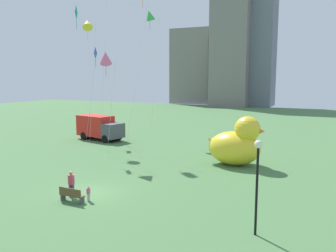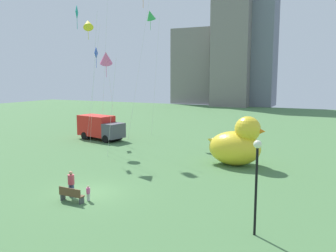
# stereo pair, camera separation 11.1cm
# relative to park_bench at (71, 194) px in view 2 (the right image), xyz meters

# --- Properties ---
(ground_plane) EXTENTS (140.00, 140.00, 0.00)m
(ground_plane) POSITION_rel_park_bench_xyz_m (-0.09, 1.85, -0.47)
(ground_plane) COLOR #497543
(park_bench) EXTENTS (1.63, 0.49, 0.90)m
(park_bench) POSITION_rel_park_bench_xyz_m (0.00, 0.00, 0.00)
(park_bench) COLOR brown
(park_bench) RESTS_ON ground
(person_adult) EXTENTS (0.40, 0.40, 1.65)m
(person_adult) POSITION_rel_park_bench_xyz_m (-0.62, 0.76, 0.43)
(person_adult) COLOR #38476B
(person_adult) RESTS_ON ground
(person_child) EXTENTS (0.23, 0.23, 0.95)m
(person_child) POSITION_rel_park_bench_xyz_m (0.80, 0.61, 0.05)
(person_child) COLOR silver
(person_child) RESTS_ON ground
(giant_inflatable_duck) EXTENTS (5.08, 3.26, 4.21)m
(giant_inflatable_duck) POSITION_rel_park_bench_xyz_m (6.59, 13.08, 1.32)
(giant_inflatable_duck) COLOR yellow
(giant_inflatable_duck) RESTS_ON ground
(lamppost) EXTENTS (0.38, 0.38, 4.57)m
(lamppost) POSITION_rel_park_bench_xyz_m (10.83, 0.29, 2.72)
(lamppost) COLOR black
(lamppost) RESTS_ON ground
(box_truck) EXTENTS (6.26, 3.43, 2.85)m
(box_truck) POSITION_rel_park_bench_xyz_m (-11.13, 18.01, 0.97)
(box_truck) COLOR red
(box_truck) RESTS_ON ground
(city_skyline) EXTENTS (64.28, 16.84, 40.55)m
(city_skyline) POSITION_rel_park_bench_xyz_m (3.34, 76.56, 15.65)
(city_skyline) COLOR gray
(city_skyline) RESTS_ON ground
(kite_green) EXTENTS (1.66, 1.81, 15.45)m
(kite_green) POSITION_rel_park_bench_xyz_m (-6.82, 22.77, 14.22)
(kite_green) COLOR silver
(kite_green) RESTS_ON ground
(kite_blue) EXTENTS (2.44, 3.22, 10.81)m
(kite_blue) POSITION_rel_park_bench_xyz_m (-11.44, 18.29, 9.26)
(kite_blue) COLOR silver
(kite_blue) RESTS_ON ground
(kite_yellow) EXTENTS (2.17, 2.18, 13.89)m
(kite_yellow) POSITION_rel_park_bench_xyz_m (-10.94, 16.12, 12.61)
(kite_yellow) COLOR silver
(kite_yellow) RESTS_ON ground
(kite_teal) EXTENTS (2.68, 2.73, 14.57)m
(kite_teal) POSITION_rel_park_bench_xyz_m (-10.28, 13.76, 12.72)
(kite_teal) COLOR silver
(kite_teal) RESTS_ON ground
(kite_pink) EXTENTS (1.74, 1.86, 9.85)m
(kite_pink) POSITION_rel_park_bench_xyz_m (-4.61, 10.38, 8.60)
(kite_pink) COLOR silver
(kite_pink) RESTS_ON ground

